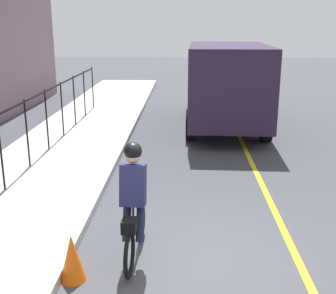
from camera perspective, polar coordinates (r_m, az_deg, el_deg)
ground_plane at (r=6.64m, az=3.13°, el=-15.18°), size 80.00×80.00×0.00m
lane_line_centre at (r=6.86m, az=17.09°, el=-14.81°), size 36.00×0.12×0.01m
cyclist_lead at (r=6.37m, az=-4.53°, el=-7.40°), size 1.71×0.38×1.83m
box_truck_background at (r=14.76m, az=7.64°, el=8.56°), size 6.78×2.70×2.78m
traffic_cone_near at (r=6.26m, az=-12.49°, el=-14.05°), size 0.36×0.36×0.68m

